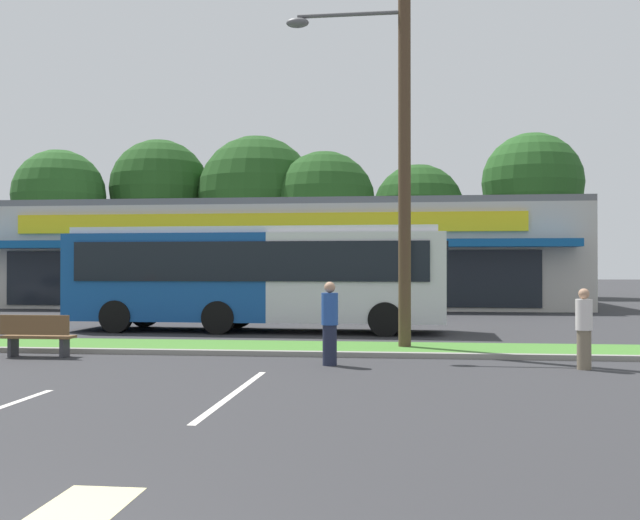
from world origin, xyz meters
name	(u,v)px	position (x,y,z in m)	size (l,w,h in m)	color
grass_median	(258,347)	(0.00, 14.00, 0.06)	(56.00, 2.20, 0.12)	#427A2D
curb_lip	(247,353)	(0.00, 12.78, 0.06)	(56.00, 0.24, 0.12)	gray
parking_stripe_2	(234,393)	(0.86, 7.80, 0.00)	(0.12, 4.80, 0.01)	silver
lot_arrow	(71,515)	(0.87, 1.96, 0.00)	(0.70, 1.60, 0.01)	beige
storefront_building	(284,256)	(-2.96, 35.94, 2.63)	(29.96, 13.24, 5.26)	#BCB7AD
tree_far_left	(59,196)	(-19.20, 42.96, 6.74)	(6.07, 6.07, 9.79)	#473323
tree_left	(159,189)	(-13.42, 46.13, 7.43)	(6.87, 6.87, 10.88)	#473323
tree_mid_left	(257,195)	(-6.50, 45.96, 6.97)	(7.98, 7.98, 10.96)	#473323
tree_mid	(324,202)	(-1.70, 44.66, 6.31)	(6.64, 6.64, 9.63)	#473323
tree_mid_right	(418,210)	(4.46, 46.05, 5.81)	(6.09, 6.09, 8.87)	#473323
tree_right	(532,183)	(12.02, 46.88, 7.60)	(6.69, 6.69, 10.96)	#473323
utility_pole	(399,101)	(3.43, 14.07, 6.01)	(3.03, 2.40, 11.32)	#4C3826
city_bus	(256,275)	(-1.08, 19.09, 1.77)	(11.86, 2.91, 3.25)	#144793
bus_stop_bench	(37,335)	(-4.62, 11.97, 0.50)	(1.60, 0.45, 0.95)	brown
pedestrian_near_bench	(584,329)	(7.07, 11.32, 0.80)	(0.32, 0.32, 1.60)	#726651
pedestrian_far	(330,323)	(2.03, 11.34, 0.86)	(0.35, 0.35, 1.72)	#1E2338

